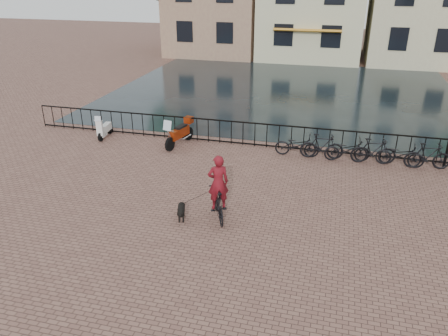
% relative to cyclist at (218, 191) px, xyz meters
% --- Properties ---
extents(ground, '(100.00, 100.00, 0.00)m').
position_rel_cyclist_xyz_m(ground, '(-0.07, -2.08, -0.89)').
color(ground, brown).
rests_on(ground, ground).
extents(canal_water, '(20.00, 20.00, 0.00)m').
position_rel_cyclist_xyz_m(canal_water, '(-0.07, 15.22, -0.89)').
color(canal_water, black).
rests_on(canal_water, ground).
extents(railing, '(20.00, 0.05, 1.02)m').
position_rel_cyclist_xyz_m(railing, '(-0.07, 5.92, -0.38)').
color(railing, black).
rests_on(railing, ground).
extents(cyclist, '(1.14, 1.75, 2.33)m').
position_rel_cyclist_xyz_m(cyclist, '(0.00, 0.00, 0.00)').
color(cyclist, black).
rests_on(cyclist, ground).
extents(dog, '(0.46, 0.81, 0.52)m').
position_rel_cyclist_xyz_m(dog, '(-1.02, -0.37, -0.63)').
color(dog, black).
rests_on(dog, ground).
extents(motorcycle, '(0.85, 1.92, 1.33)m').
position_rel_cyclist_xyz_m(motorcycle, '(-3.12, 5.24, -0.22)').
color(motorcycle, maroon).
rests_on(motorcycle, ground).
extents(scooter, '(0.47, 1.28, 1.16)m').
position_rel_cyclist_xyz_m(scooter, '(-6.59, 5.31, -0.31)').
color(scooter, white).
rests_on(scooter, ground).
extents(parked_bike_0, '(1.72, 0.62, 0.90)m').
position_rel_cyclist_xyz_m(parked_bike_0, '(1.73, 5.32, -0.43)').
color(parked_bike_0, black).
rests_on(parked_bike_0, ground).
extents(parked_bike_1, '(1.70, 0.64, 1.00)m').
position_rel_cyclist_xyz_m(parked_bike_1, '(2.68, 5.32, -0.39)').
color(parked_bike_1, black).
rests_on(parked_bike_1, ground).
extents(parked_bike_2, '(1.79, 0.88, 0.90)m').
position_rel_cyclist_xyz_m(parked_bike_2, '(3.63, 5.32, -0.43)').
color(parked_bike_2, black).
rests_on(parked_bike_2, ground).
extents(parked_bike_3, '(1.71, 0.67, 1.00)m').
position_rel_cyclist_xyz_m(parked_bike_3, '(4.58, 5.32, -0.39)').
color(parked_bike_3, black).
rests_on(parked_bike_3, ground).
extents(parked_bike_4, '(1.75, 0.71, 0.90)m').
position_rel_cyclist_xyz_m(parked_bike_4, '(5.53, 5.32, -0.43)').
color(parked_bike_4, black).
rests_on(parked_bike_4, ground).
extents(parked_bike_5, '(1.71, 0.69, 1.00)m').
position_rel_cyclist_xyz_m(parked_bike_5, '(6.48, 5.32, -0.39)').
color(parked_bike_5, black).
rests_on(parked_bike_5, ground).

